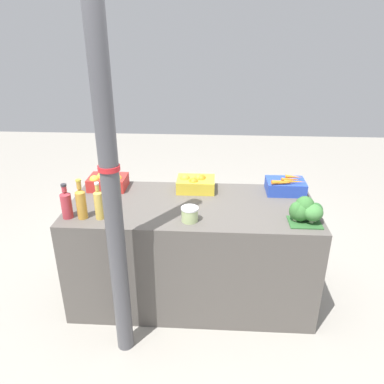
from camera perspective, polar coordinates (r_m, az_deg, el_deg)
The scene contains 11 objects.
ground_plane at distance 3.31m, azimuth 0.00°, elevation -15.07°, with size 10.00×10.00×0.00m, color gray.
market_table at distance 3.06m, azimuth 0.00°, elevation -8.95°, with size 1.87×0.83×0.84m, color #56514C.
support_pole at distance 2.22m, azimuth -12.27°, elevation 0.70°, with size 0.13×0.13×2.45m.
apple_crate at distance 3.18m, azimuth -12.77°, elevation 1.73°, with size 0.31×0.23×0.14m.
orange_crate at distance 3.06m, azimuth 0.60°, elevation 1.40°, with size 0.31×0.23×0.14m.
carrot_crate at distance 3.11m, azimuth 14.07°, elevation 0.92°, with size 0.31×0.23×0.14m.
broccoli_pile at distance 2.68m, azimuth 16.91°, elevation -2.73°, with size 0.23×0.20×0.18m.
juice_bottle_ruby at distance 2.75m, azimuth -18.60°, elevation -1.71°, with size 0.08×0.08×0.26m.
juice_bottle_amber at distance 2.71m, azimuth -16.54°, elevation -1.52°, with size 0.07×0.07×0.29m.
juice_bottle_golden at distance 2.67m, azimuth -14.02°, elevation -1.71°, with size 0.06×0.06×0.27m.
pickle_jar at distance 2.59m, azimuth -0.30°, elevation -3.39°, with size 0.12×0.12×0.10m.
Camera 1 is at (0.15, -2.56, 2.10)m, focal length 35.00 mm.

